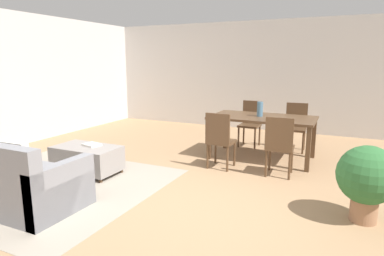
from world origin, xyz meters
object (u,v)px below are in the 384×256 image
dining_chair_near_right (279,143)px  potted_plant (367,178)px  ottoman_table (87,158)px  dining_chair_far_left (251,121)px  dining_table (262,121)px  dining_chair_near_left (220,137)px  vase_centerpiece (260,109)px  book_on_ottoman (92,145)px  dining_chair_far_right (296,124)px

dining_chair_near_right → potted_plant: 1.54m
ottoman_table → dining_chair_far_left: dining_chair_far_left is taller
dining_chair_near_right → dining_chair_far_left: (-0.90, 1.69, 0.00)m
dining_chair_near_right → ottoman_table: bearing=-157.8°
dining_chair_far_left → dining_table: bearing=-62.6°
dining_chair_near_left → dining_table: bearing=61.7°
dining_chair_far_left → dining_chair_near_right: bearing=-61.9°
dining_table → vase_centerpiece: (-0.05, 0.01, 0.21)m
dining_table → book_on_ottoman: bearing=-139.3°
dining_chair_far_left → potted_plant: bearing=-53.6°
dining_table → dining_chair_far_left: (-0.43, 0.84, -0.16)m
dining_chair_near_right → book_on_ottoman: size_ratio=3.54×
dining_chair_near_left → vase_centerpiece: bearing=64.6°
dining_chair_near_right → dining_chair_near_left: bearing=-178.7°
dining_table → potted_plant: (1.59, -1.91, -0.18)m
dining_chair_near_right → vase_centerpiece: bearing=121.2°
dining_chair_near_left → book_on_ottoman: 2.00m
vase_centerpiece → potted_plant: 2.55m
dining_chair_far_right → potted_plant: 2.98m
vase_centerpiece → dining_chair_near_right: bearing=-58.8°
ottoman_table → vase_centerpiece: vase_centerpiece is taller
dining_chair_near_left → dining_chair_far_left: (0.04, 1.71, 0.00)m
dining_table → vase_centerpiece: vase_centerpiece is taller
dining_chair_far_right → potted_plant: (1.14, -2.76, -0.02)m
ottoman_table → dining_chair_far_right: size_ratio=1.10×
dining_chair_far_left → vase_centerpiece: vase_centerpiece is taller
dining_table → dining_chair_far_right: 0.97m
dining_chair_far_right → book_on_ottoman: size_ratio=3.54×
dining_table → book_on_ottoman: 2.91m
book_on_ottoman → ottoman_table: bearing=-122.2°
book_on_ottoman → potted_plant: (3.79, -0.02, 0.05)m
dining_chair_near_left → dining_chair_near_right: bearing=1.3°
dining_chair_near_right → potted_plant: (1.12, -1.06, -0.02)m
dining_table → dining_chair_far_left: bearing=117.4°
dining_chair_far_left → potted_plant: (2.02, -2.75, -0.02)m
dining_chair_near_right → dining_chair_far_left: bearing=118.1°
book_on_ottoman → dining_chair_far_left: bearing=57.1°
dining_chair_far_left → vase_centerpiece: 0.99m
dining_chair_near_right → book_on_ottoman: dining_chair_near_right is taller
ottoman_table → vase_centerpiece: size_ratio=3.94×
dining_table → potted_plant: bearing=-50.2°
dining_chair_near_left → dining_chair_far_left: 1.71m
dining_chair_near_right → book_on_ottoman: bearing=-158.7°
dining_chair_near_right → vase_centerpiece: size_ratio=3.58×
dining_chair_near_left → vase_centerpiece: 1.04m
ottoman_table → dining_chair_far_right: dining_chair_far_right is taller
dining_chair_near_right → vase_centerpiece: vase_centerpiece is taller
dining_chair_far_left → vase_centerpiece: (0.38, -0.83, 0.37)m
ottoman_table → dining_chair_far_left: 3.35m
ottoman_table → potted_plant: size_ratio=1.20×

